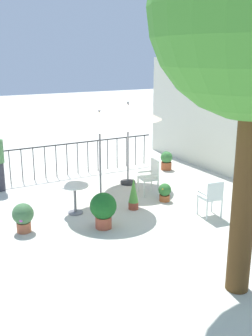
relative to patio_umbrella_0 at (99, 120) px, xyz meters
name	(u,v)px	position (x,y,z in m)	size (l,w,h in m)	color
ground_plane	(114,207)	(0.30, 0.22, -2.16)	(60.00, 60.00, 0.00)	beige
villa_facade	(250,122)	(0.30, 4.65, -0.38)	(9.74, 0.30, 3.57)	silver
terrace_railing	(67,154)	(-2.88, 0.22, -1.49)	(0.03, 6.02, 1.01)	black
patio_umbrella_0	(99,120)	(0.00, 0.00, 0.00)	(2.04, 2.04, 2.41)	#2D2D2D
patio_umbrella_1	(128,112)	(-1.18, 1.45, -0.06)	(1.91, 1.91, 2.40)	#2D2D2D
cafe_table_0	(75,194)	(0.17, -0.76, -1.68)	(0.65, 0.65, 0.71)	white
patio_chair_0	(151,175)	(-0.12, 1.56, -1.62)	(0.54, 0.50, 0.96)	white
patio_chair_1	(212,196)	(1.94, 1.90, -1.64)	(0.49, 0.49, 0.89)	silver
potted_plant_0	(166,160)	(-1.87, 3.30, -1.84)	(0.39, 0.39, 0.62)	#AB522E
potted_plant_1	(165,192)	(0.53, 1.57, -1.91)	(0.33, 0.33, 0.47)	#A5552C
potted_plant_2	(103,208)	(1.24, -0.54, -1.71)	(0.58, 0.58, 0.80)	#B5543A
potted_plant_3	(133,194)	(0.61, 0.59, -1.78)	(0.25, 0.25, 0.78)	#9B4330
potted_plant_4	(23,216)	(0.59, -2.12, -1.81)	(0.45, 0.45, 0.64)	#AD5D3E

